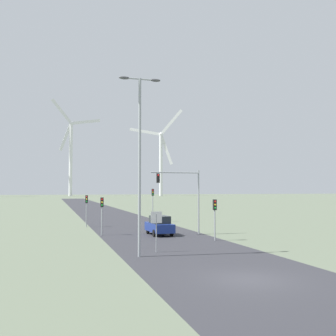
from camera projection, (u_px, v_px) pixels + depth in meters
ground_plane at (250, 279)px, 19.06m from camera, size 600.00×600.00×0.00m
road_surface at (110, 215)px, 65.01m from camera, size 10.00×240.00×0.01m
streetlamp at (140, 147)px, 25.77m from camera, size 2.82×0.32×11.77m
stop_sign_near at (156, 224)px, 27.34m from camera, size 0.81×0.07×2.81m
traffic_light_post_near_left at (102, 207)px, 37.30m from camera, size 0.28×0.34×3.58m
traffic_light_post_near_right at (215, 210)px, 33.50m from camera, size 0.28×0.33×3.49m
traffic_light_post_mid_left at (87, 204)px, 45.59m from camera, size 0.28×0.34×3.66m
traffic_light_post_mid_right at (153, 198)px, 52.24m from camera, size 0.28×0.33×4.41m
traffic_light_mast_overhead at (182, 188)px, 37.87m from camera, size 4.90×0.35×6.22m
car_approaching at (159, 225)px, 37.45m from camera, size 1.96×4.17×1.83m
wind_turbine_left at (71, 151)px, 250.34m from camera, size 31.26×3.98×61.49m
wind_turbine_center at (161, 157)px, 255.16m from camera, size 32.70×13.00×56.44m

